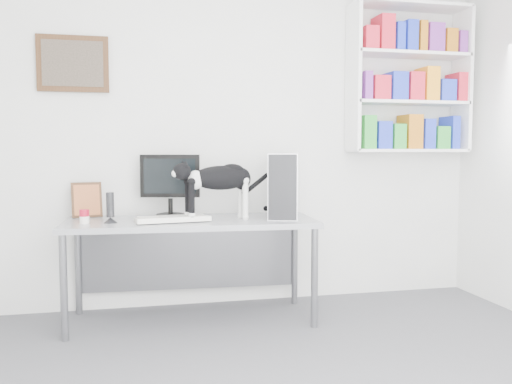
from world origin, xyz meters
TOP-DOWN VIEW (x-y plane):
  - room at (0.00, 0.00)m, footprint 4.01×4.01m
  - bookshelf at (1.40, 1.85)m, footprint 1.03×0.28m
  - wall_art at (-1.30, 1.97)m, footprint 0.52×0.04m
  - desk at (-0.46, 1.57)m, footprint 1.83×0.80m
  - monitor at (-0.60, 1.80)m, footprint 0.49×0.32m
  - keyboard at (-0.61, 1.47)m, footprint 0.54×0.26m
  - pc_tower at (0.23, 1.58)m, footprint 0.34×0.52m
  - speaker at (-1.03, 1.52)m, footprint 0.11×0.11m
  - leaning_print at (-1.22, 1.87)m, footprint 0.23×0.13m
  - soup_can at (-1.21, 1.52)m, footprint 0.09×0.09m
  - cat at (-0.27, 1.50)m, footprint 0.69×0.32m

SIDE VIEW (x-z plane):
  - desk at x=-0.46m, z-range 0.00..0.75m
  - keyboard at x=-0.61m, z-range 0.75..0.79m
  - soup_can at x=-1.21m, z-range 0.75..0.84m
  - speaker at x=-1.03m, z-range 0.75..0.97m
  - leaning_print at x=-1.22m, z-range 0.75..1.02m
  - cat at x=-0.27m, z-range 0.75..1.16m
  - pc_tower at x=0.23m, z-range 0.75..1.23m
  - monitor at x=-0.60m, z-range 0.75..1.23m
  - room at x=0.00m, z-range 0.00..2.70m
  - bookshelf at x=1.40m, z-range 1.23..2.47m
  - wall_art at x=-1.30m, z-range 1.69..2.11m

